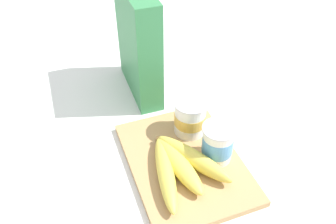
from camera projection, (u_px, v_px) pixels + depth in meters
The scene contains 6 objects.
ground_plane at pixel (184, 164), 0.74m from camera, with size 2.40×2.40×0.00m, color white.
cutting_board at pixel (185, 162), 0.73m from camera, with size 0.30×0.22×0.01m, color tan.
cereal_box at pixel (139, 43), 0.85m from camera, with size 0.21×0.06×0.27m, color #38844C.
yogurt_cup_front at pixel (190, 117), 0.77m from camera, with size 0.07×0.07×0.08m.
yogurt_cup_back at pixel (218, 143), 0.71m from camera, with size 0.07×0.07×0.08m.
banana_bunch at pixel (180, 164), 0.70m from camera, with size 0.20×0.16×0.04m.
Camera 1 is at (0.44, -0.20, 0.57)m, focal length 37.51 mm.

